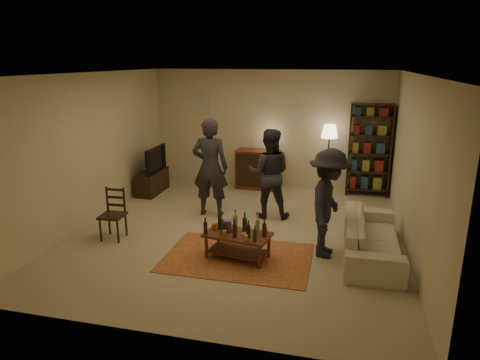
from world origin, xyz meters
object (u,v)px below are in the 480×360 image
(coffee_table, at_px, (238,235))
(person_left, at_px, (210,167))
(bookshelf, at_px, (369,149))
(person_by_sofa, at_px, (328,204))
(sofa, at_px, (372,237))
(person_right, at_px, (269,174))
(dining_chair, at_px, (114,212))
(floor_lamp, at_px, (329,136))
(tv_stand, at_px, (152,176))
(dresser, at_px, (258,168))

(coffee_table, xyz_separation_m, person_left, (-0.96, 1.73, 0.57))
(bookshelf, xyz_separation_m, person_by_sofa, (-0.72, -3.32, -0.20))
(sofa, distance_m, person_right, 2.32)
(person_left, height_order, person_right, person_left)
(coffee_table, distance_m, person_by_sofa, 1.44)
(bookshelf, relative_size, person_left, 1.07)
(coffee_table, xyz_separation_m, sofa, (1.98, 0.57, -0.06))
(person_left, bearing_deg, dining_chair, 44.99)
(floor_lamp, distance_m, person_right, 2.07)
(tv_stand, distance_m, floor_lamp, 4.03)
(dresser, xyz_separation_m, person_right, (0.56, -1.80, 0.38))
(dining_chair, distance_m, tv_stand, 2.53)
(dresser, xyz_separation_m, bookshelf, (2.44, 0.07, 0.56))
(coffee_table, relative_size, bookshelf, 0.52)
(person_by_sofa, bearing_deg, person_left, 67.20)
(dresser, height_order, person_by_sofa, person_by_sofa)
(tv_stand, xyz_separation_m, bookshelf, (4.69, 0.98, 0.65))
(person_right, bearing_deg, dining_chair, 27.21)
(floor_lamp, relative_size, person_right, 0.91)
(coffee_table, xyz_separation_m, dresser, (-0.42, 3.68, 0.11))
(tv_stand, xyz_separation_m, person_left, (1.70, -1.03, 0.56))
(floor_lamp, relative_size, person_by_sofa, 0.93)
(sofa, relative_size, person_right, 1.22)
(coffee_table, bearing_deg, dining_chair, 172.89)
(person_right, bearing_deg, dresser, -79.87)
(tv_stand, relative_size, person_left, 0.56)
(sofa, bearing_deg, person_right, 54.46)
(person_left, xyz_separation_m, person_by_sofa, (2.26, -1.31, -0.11))
(dresser, distance_m, person_right, 1.92)
(coffee_table, relative_size, dresser, 0.77)
(sofa, bearing_deg, tv_stand, 64.66)
(bookshelf, relative_size, floor_lamp, 1.30)
(dresser, bearing_deg, person_by_sofa, -62.22)
(tv_stand, bearing_deg, dining_chair, -79.53)
(dresser, height_order, person_left, person_left)
(person_by_sofa, bearing_deg, sofa, -71.05)
(floor_lamp, height_order, sofa, floor_lamp)
(dresser, bearing_deg, tv_stand, -157.93)
(bookshelf, bearing_deg, person_left, -146.03)
(floor_lamp, height_order, person_left, person_left)
(bookshelf, xyz_separation_m, person_right, (-1.88, -1.87, -0.18))
(person_by_sofa, bearing_deg, tv_stand, 66.70)
(floor_lamp, bearing_deg, bookshelf, 8.59)
(coffee_table, relative_size, person_by_sofa, 0.63)
(floor_lamp, bearing_deg, coffee_table, -107.81)
(bookshelf, relative_size, sofa, 0.97)
(coffee_table, height_order, floor_lamp, floor_lamp)
(tv_stand, xyz_separation_m, sofa, (4.64, -2.20, -0.08))
(bookshelf, bearing_deg, floor_lamp, -171.41)
(bookshelf, height_order, person_by_sofa, bookshelf)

